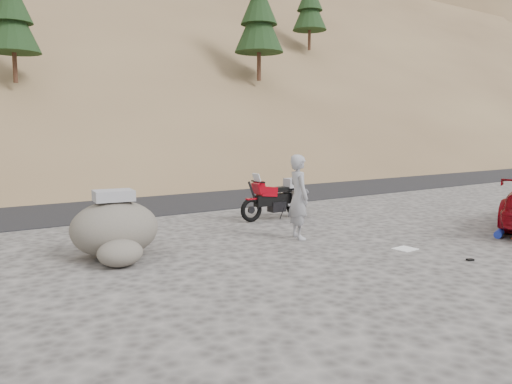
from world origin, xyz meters
TOP-DOWN VIEW (x-y plane):
  - ground at (0.00, 0.00)m, footprint 140.00×140.00m
  - road at (0.00, 9.00)m, footprint 120.00×7.00m
  - hillside at (-0.05, 40.88)m, footprint 120.00×73.00m
  - motorcycle at (0.59, 3.38)m, footprint 2.15×0.62m
  - man at (-0.52, 1.14)m, footprint 0.61×0.77m
  - boulder at (-4.37, 1.83)m, footprint 2.00×1.86m
  - small_rock at (-4.54, 1.09)m, footprint 1.01×0.97m
  - gear_white_cloth at (0.60, -0.86)m, footprint 0.44×0.39m
  - gear_blue_mat at (3.25, -1.28)m, footprint 0.46×0.32m
  - gear_glove_a at (0.86, -2.11)m, footprint 0.14×0.12m

SIDE VIEW (x-z plane):
  - ground at x=0.00m, z-range 0.00..0.00m
  - road at x=0.00m, z-range -0.03..0.03m
  - man at x=-0.52m, z-range -0.92..0.92m
  - gear_white_cloth at x=0.60m, z-range 0.00..0.01m
  - gear_glove_a at x=0.86m, z-range 0.00..0.03m
  - gear_blue_mat at x=3.25m, z-range 0.00..0.17m
  - small_rock at x=-4.54m, z-range 0.00..0.48m
  - boulder at x=-4.37m, z-range -0.08..1.16m
  - motorcycle at x=0.59m, z-range -0.09..1.19m
  - hillside at x=-0.05m, z-range -12.28..34.44m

